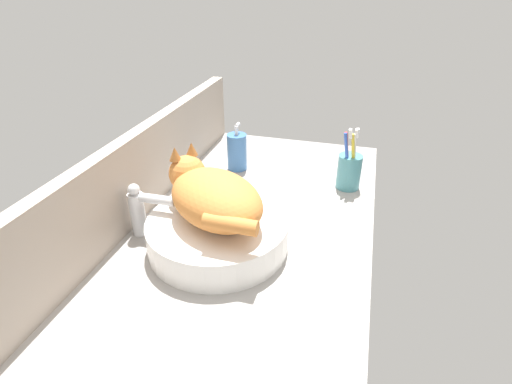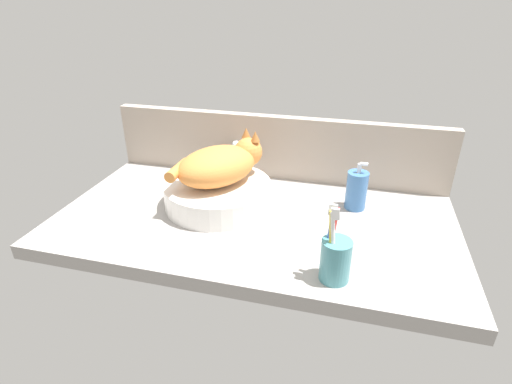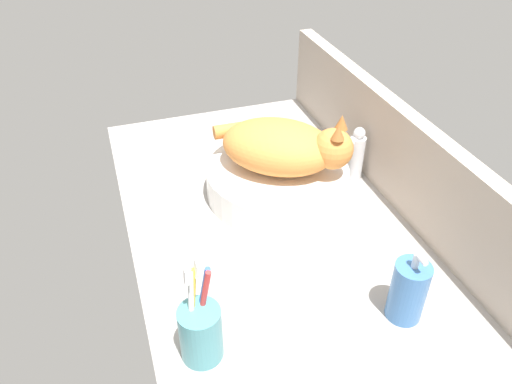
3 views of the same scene
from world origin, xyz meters
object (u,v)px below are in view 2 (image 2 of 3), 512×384
at_px(soap_dispenser, 356,190).
at_px(toothbrush_cup, 335,258).
at_px(cat, 220,164).
at_px(faucet, 235,159).
at_px(sink_basin, 218,194).

distance_m(soap_dispenser, toothbrush_cup, 0.35).
bearing_deg(soap_dispenser, cat, -169.51).
relative_size(faucet, soap_dispenser, 0.91).
relative_size(sink_basin, soap_dispenser, 2.16).
xyz_separation_m(soap_dispenser, toothbrush_cup, (-0.03, -0.35, -0.00)).
height_order(soap_dispenser, toothbrush_cup, toothbrush_cup).
xyz_separation_m(faucet, toothbrush_cup, (0.37, -0.46, -0.02)).
height_order(cat, toothbrush_cup, cat).
relative_size(cat, soap_dispenser, 2.03).
xyz_separation_m(cat, soap_dispenser, (0.40, 0.07, -0.07)).
distance_m(cat, faucet, 0.19).
bearing_deg(toothbrush_cup, cat, 142.47).
bearing_deg(soap_dispenser, toothbrush_cup, -95.55).
distance_m(sink_basin, soap_dispenser, 0.41).
distance_m(faucet, soap_dispenser, 0.42).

